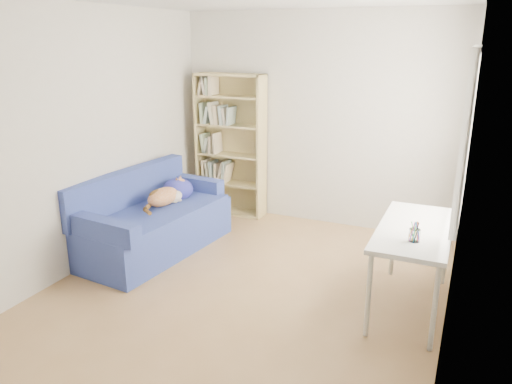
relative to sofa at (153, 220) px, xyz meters
The scene contains 6 objects.
ground 1.44m from the sofa, 15.69° to the right, with size 4.00×4.00×0.00m, color olive.
room_shell 1.97m from the sofa, 13.39° to the right, with size 3.54×4.04×2.62m.
sofa is the anchor object (origin of this frame).
bookshelf 1.57m from the sofa, 80.66° to the left, with size 0.92×0.29×1.84m.
desk 2.81m from the sofa, ahead, with size 0.59×1.28×0.75m.
pen_cup 2.89m from the sofa, ahead, with size 0.09×0.09×0.17m.
Camera 1 is at (1.80, -3.89, 2.27)m, focal length 35.00 mm.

